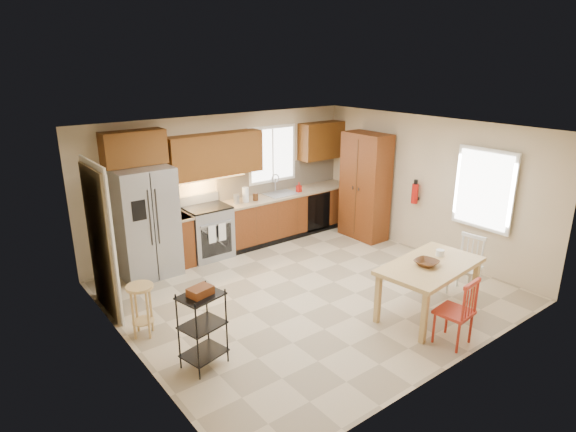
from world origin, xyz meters
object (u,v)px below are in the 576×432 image
(soap_bottle, at_px, (299,187))
(chair_red, at_px, (454,311))
(dining_table, at_px, (428,290))
(table_bowl, at_px, (426,266))
(chair_white, at_px, (465,266))
(table_jar, at_px, (440,254))
(refrigerator, at_px, (145,222))
(utility_cart, at_px, (203,329))
(range_stove, at_px, (208,233))
(pantry, at_px, (365,186))
(bar_stool, at_px, (142,310))
(fire_extinguisher, at_px, (415,194))

(soap_bottle, xyz_separation_m, chair_red, (-0.94, -4.29, -0.54))
(dining_table, xyz_separation_m, table_bowl, (-0.10, 0.00, 0.39))
(chair_white, relative_size, table_jar, 6.96)
(table_jar, bearing_deg, refrigerator, 129.36)
(utility_cart, bearing_deg, range_stove, 47.39)
(range_stove, xyz_separation_m, dining_table, (1.44, -3.72, -0.08))
(table_jar, bearing_deg, range_stove, 116.09)
(refrigerator, bearing_deg, dining_table, -54.76)
(soap_bottle, bearing_deg, pantry, -43.45)
(range_stove, height_order, dining_table, range_stove)
(dining_table, bearing_deg, bar_stool, 144.03)
(pantry, bearing_deg, table_bowl, -120.90)
(dining_table, bearing_deg, utility_cart, 158.07)
(dining_table, relative_size, table_bowl, 4.94)
(dining_table, bearing_deg, fire_extinguisher, 37.45)
(refrigerator, distance_m, utility_cart, 2.90)
(table_bowl, relative_size, bar_stool, 0.44)
(dining_table, height_order, chair_white, chair_white)
(fire_extinguisher, bearing_deg, chair_white, -115.81)
(table_jar, xyz_separation_m, bar_stool, (-3.73, 1.81, -0.44))
(range_stove, xyz_separation_m, table_bowl, (1.34, -3.72, 0.30))
(refrigerator, bearing_deg, table_jar, -50.64)
(chair_red, distance_m, chair_white, 1.48)
(table_jar, height_order, bar_stool, table_jar)
(table_jar, relative_size, bar_stool, 0.18)
(utility_cart, bearing_deg, chair_red, -41.82)
(table_bowl, bearing_deg, table_jar, 12.53)
(pantry, height_order, bar_stool, pantry)
(soap_bottle, distance_m, table_bowl, 3.71)
(refrigerator, height_order, chair_white, refrigerator)
(refrigerator, relative_size, table_bowl, 5.82)
(chair_white, xyz_separation_m, utility_cart, (-4.02, 0.79, 0.03))
(table_bowl, xyz_separation_m, bar_stool, (-3.29, 1.90, -0.41))
(dining_table, relative_size, chair_white, 1.70)
(table_bowl, bearing_deg, fire_extinguisher, 42.55)
(chair_white, height_order, utility_cart, utility_cart)
(fire_extinguisher, height_order, table_jar, fire_extinguisher)
(bar_stool, bearing_deg, soap_bottle, 17.42)
(soap_bottle, height_order, fire_extinguisher, fire_extinguisher)
(range_stove, relative_size, pantry, 0.44)
(refrigerator, distance_m, fire_extinguisher, 4.76)
(table_jar, bearing_deg, pantry, 65.48)
(fire_extinguisher, distance_m, chair_white, 1.93)
(soap_bottle, xyz_separation_m, table_bowl, (-0.69, -3.64, -0.23))
(soap_bottle, bearing_deg, range_stove, 177.60)
(dining_table, bearing_deg, pantry, 53.96)
(soap_bottle, relative_size, dining_table, 0.12)
(bar_stool, relative_size, utility_cart, 0.74)
(pantry, bearing_deg, chair_red, -119.18)
(chair_red, bearing_deg, soap_bottle, 70.96)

